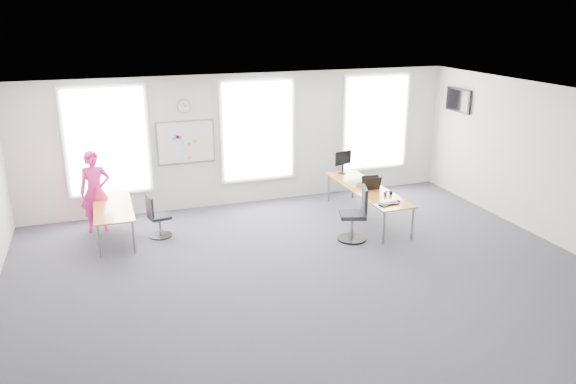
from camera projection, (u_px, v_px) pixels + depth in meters
name	position (u px, v px, depth m)	size (l,w,h in m)	color
floor	(307.00, 273.00, 9.68)	(10.00, 10.00, 0.00)	#28272D
ceiling	(309.00, 99.00, 8.75)	(10.00, 10.00, 0.00)	white
wall_back	(245.00, 140.00, 12.81)	(10.00, 10.00, 0.00)	silver
wall_front	(451.00, 307.00, 5.62)	(10.00, 10.00, 0.00)	silver
wall_right	(551.00, 165.00, 10.77)	(10.00, 10.00, 0.00)	silver
window_left	(107.00, 141.00, 11.78)	(1.60, 0.06, 2.20)	white
window_mid	(258.00, 131.00, 12.81)	(1.60, 0.06, 2.20)	white
window_right	(375.00, 122.00, 13.74)	(1.60, 0.06, 2.20)	white
desk_right	(367.00, 190.00, 12.03)	(0.75, 2.83, 0.69)	#C17139
desk_left	(113.00, 210.00, 10.96)	(0.73, 1.82, 0.67)	#C17139
chair_right	(356.00, 217.00, 10.96)	(0.62, 0.62, 1.08)	black
chair_left	(157.00, 219.00, 11.12)	(0.46, 0.46, 0.87)	black
person	(95.00, 191.00, 11.32)	(0.61, 0.40, 1.68)	#E0207D
whiteboard	(186.00, 142.00, 12.34)	(1.20, 0.03, 0.90)	silver
wall_clock	(184.00, 106.00, 12.10)	(0.30, 0.30, 0.04)	gray
tv	(459.00, 100.00, 13.20)	(0.06, 0.90, 0.55)	black
keyboard	(389.00, 204.00, 11.01)	(0.44, 0.16, 0.02)	black
mouse	(398.00, 201.00, 11.15)	(0.07, 0.12, 0.04)	black
lens_cap	(387.00, 196.00, 11.49)	(0.06, 0.06, 0.01)	black
headphones	(388.00, 193.00, 11.54)	(0.17, 0.09, 0.10)	black
laptop_sleeve	(371.00, 183.00, 11.85)	(0.38, 0.24, 0.31)	black
paper_stack	(358.00, 183.00, 12.20)	(0.34, 0.25, 0.12)	beige
monitor	(343.00, 160.00, 12.99)	(0.47, 0.20, 0.54)	black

